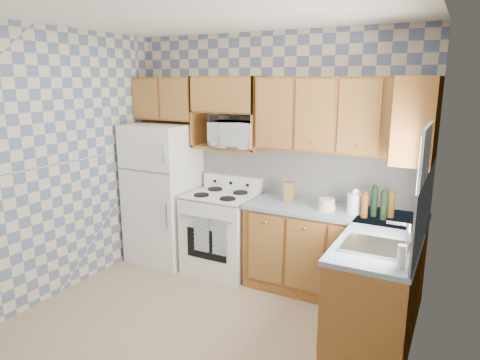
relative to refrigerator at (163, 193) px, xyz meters
name	(u,v)px	position (x,y,z in m)	size (l,w,h in m)	color
floor	(195,335)	(1.27, -1.25, -0.84)	(3.40, 3.40, 0.00)	#8F785B
back_wall	(271,156)	(1.27, 0.35, 0.51)	(3.40, 0.02, 2.70)	slate
right_wall	(417,216)	(2.97, -1.25, 0.51)	(0.02, 3.20, 2.70)	slate
backsplash_back	(304,172)	(1.68, 0.34, 0.36)	(2.60, 0.01, 0.56)	silver
backsplash_right	(424,207)	(2.96, -0.45, 0.36)	(0.01, 1.60, 0.56)	silver
refrigerator	(163,193)	(0.00, 0.00, 0.00)	(0.75, 0.70, 1.68)	white
stove_body	(222,233)	(0.80, 0.03, -0.39)	(0.76, 0.65, 0.90)	white
cooktop	(221,195)	(0.80, 0.03, 0.07)	(0.76, 0.65, 0.03)	silver
backguard	(233,182)	(0.80, 0.30, 0.16)	(0.76, 0.08, 0.17)	white
dish_towel_left	(202,234)	(0.75, -0.32, -0.30)	(0.18, 0.03, 0.38)	navy
dish_towel_right	(220,238)	(0.99, -0.32, -0.30)	(0.18, 0.03, 0.38)	navy
base_cabinets_back	(331,254)	(2.10, 0.05, -0.40)	(1.75, 0.60, 0.88)	brown
base_cabinets_right	(380,286)	(2.67, -0.45, -0.40)	(0.60, 1.60, 0.88)	brown
countertop_back	(333,211)	(2.10, 0.05, 0.06)	(1.77, 0.63, 0.04)	gray
countertop_right	(383,236)	(2.67, -0.45, 0.06)	(0.63, 1.60, 0.04)	gray
upper_cabinets_back	(342,115)	(2.10, 0.19, 1.01)	(1.75, 0.33, 0.74)	brown
upper_cabinets_fridge	(168,99)	(-0.02, 0.19, 1.13)	(0.82, 0.33, 0.50)	brown
upper_cabinets_right	(417,120)	(2.81, 0.00, 1.01)	(0.33, 0.70, 0.74)	brown
microwave_shelf	(228,147)	(0.80, 0.19, 0.60)	(0.80, 0.33, 0.03)	brown
microwave	(234,134)	(0.91, 0.16, 0.75)	(0.52, 0.35, 0.29)	white
sink	(376,247)	(2.67, -0.80, 0.09)	(0.48, 0.40, 0.03)	#B7B7BC
window	(422,185)	(2.96, -0.80, 0.61)	(0.02, 0.66, 0.86)	white
bottle_0	(374,202)	(2.50, 0.00, 0.22)	(0.06, 0.06, 0.29)	black
bottle_1	(384,205)	(2.60, -0.06, 0.21)	(0.06, 0.06, 0.27)	black
bottle_2	(391,204)	(2.65, 0.04, 0.20)	(0.06, 0.06, 0.25)	brown
bottle_3	(365,206)	(2.43, -0.08, 0.20)	(0.06, 0.06, 0.23)	brown
knife_block	(289,192)	(1.60, 0.10, 0.19)	(0.10, 0.10, 0.21)	brown
electric_kettle	(355,204)	(2.32, 0.01, 0.18)	(0.15, 0.15, 0.19)	white
food_containers	(327,204)	(2.05, -0.02, 0.14)	(0.18, 0.18, 0.12)	beige
soap_bottle	(402,257)	(2.89, -1.11, 0.17)	(0.06, 0.06, 0.17)	beige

